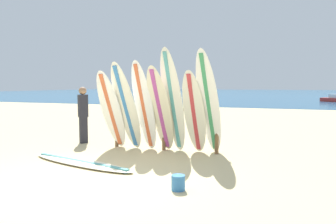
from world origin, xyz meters
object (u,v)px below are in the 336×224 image
object	(u,v)px
surfboard_leaning_center_left	(144,106)
surfboard_leaning_far_right	(209,104)
surfboard_leaning_center	(160,110)
sand_bucket	(178,183)
surfboard_leaning_far_left	(111,110)
surfboard_leaning_left	(126,107)
surfboard_leaning_center_right	(173,101)
surfboard_leaning_right	(194,113)
beachgoer_standing	(83,112)
small_boat_offshore	(334,99)
surfboard_rack	(164,120)
surfboard_lying_on_sand	(81,162)

from	to	relation	value
surfboard_leaning_center_left	surfboard_leaning_far_right	size ratio (longest dim) A/B	0.92
surfboard_leaning_center	sand_bucket	xyz separation A→B (m)	(1.26, -2.45, -0.91)
surfboard_leaning_center	sand_bucket	world-z (taller)	surfboard_leaning_center
surfboard_leaning_far_left	surfboard_leaning_left	world-z (taller)	surfboard_leaning_left
surfboard_leaning_center_left	surfboard_leaning_center_right	world-z (taller)	surfboard_leaning_center_right
surfboard_leaning_far_right	surfboard_leaning_left	bearing A→B (deg)	-176.67
surfboard_leaning_right	sand_bucket	world-z (taller)	surfboard_leaning_right
surfboard_leaning_center_right	sand_bucket	world-z (taller)	surfboard_leaning_center_right
surfboard_leaning_center_left	sand_bucket	size ratio (longest dim) A/B	9.30
surfboard_leaning_far_left	sand_bucket	size ratio (longest dim) A/B	8.33
surfboard_leaning_far_right	surfboard_leaning_far_left	bearing A→B (deg)	-177.87
beachgoer_standing	small_boat_offshore	xyz separation A→B (m)	(9.48, 26.17, -0.60)
sand_bucket	surfboard_leaning_far_right	bearing A→B (deg)	92.34
surfboard_leaning_center_right	surfboard_leaning_far_right	world-z (taller)	surfboard_leaning_center_right
surfboard_leaning_center_left	surfboard_leaning_right	world-z (taller)	surfboard_leaning_center_left
surfboard_rack	surfboard_leaning_center_right	distance (m)	0.67
surfboard_leaning_far_left	sand_bucket	bearing A→B (deg)	-42.95
surfboard_leaning_center	surfboard_leaning_far_right	bearing A→B (deg)	-0.03
surfboard_lying_on_sand	small_boat_offshore	bearing A→B (deg)	73.94
surfboard_leaning_center_left	small_boat_offshore	xyz separation A→B (m)	(7.42, 26.64, -0.84)
small_boat_offshore	sand_bucket	world-z (taller)	small_boat_offshore
surfboard_rack	sand_bucket	xyz separation A→B (m)	(1.30, -2.78, -0.64)
surfboard_lying_on_sand	sand_bucket	world-z (taller)	sand_bucket
surfboard_leaning_right	surfboard_leaning_center_right	bearing A→B (deg)	-175.47
surfboard_leaning_center	sand_bucket	size ratio (longest dim) A/B	8.75
surfboard_rack	sand_bucket	size ratio (longest dim) A/B	11.65
surfboard_rack	surfboard_leaning_center_left	bearing A→B (deg)	-137.75
beachgoer_standing	sand_bucket	size ratio (longest dim) A/B	6.59
sand_bucket	beachgoer_standing	bearing A→B (deg)	142.21
surfboard_leaning_right	small_boat_offshore	size ratio (longest dim) A/B	0.79
surfboard_rack	small_boat_offshore	xyz separation A→B (m)	(7.04, 26.30, -0.50)
surfboard_leaning_center_right	sand_bucket	bearing A→B (deg)	-68.76
surfboard_leaning_far_right	surfboard_leaning_center_right	bearing A→B (deg)	179.07
surfboard_leaning_left	surfboard_leaning_right	xyz separation A→B (m)	(1.65, 0.17, -0.10)
surfboard_leaning_left	surfboard_leaning_center_left	xyz separation A→B (m)	(0.42, 0.10, 0.02)
surfboard_rack	surfboard_leaning_left	distance (m)	0.97
surfboard_rack	beachgoer_standing	size ratio (longest dim) A/B	1.77
surfboard_lying_on_sand	surfboard_leaning_center_right	bearing A→B (deg)	48.20
surfboard_leaning_center	surfboard_lying_on_sand	size ratio (longest dim) A/B	0.74
surfboard_leaning_left	small_boat_offshore	xyz separation A→B (m)	(7.84, 26.74, -0.82)
surfboard_leaning_far_left	small_boat_offshore	world-z (taller)	surfboard_leaning_far_left
surfboard_leaning_far_left	surfboard_lying_on_sand	bearing A→B (deg)	-84.56
surfboard_rack	surfboard_leaning_left	xyz separation A→B (m)	(-0.80, -0.45, 0.32)
surfboard_leaning_center_left	surfboard_leaning_center	size ratio (longest dim) A/B	1.06
surfboard_leaning_center_left	small_boat_offshore	size ratio (longest dim) A/B	0.89
surfboard_leaning_center	surfboard_leaning_far_right	distance (m)	1.18
surfboard_leaning_center	surfboard_leaning_left	bearing A→B (deg)	-172.05
surfboard_leaning_far_right	surfboard_lying_on_sand	xyz separation A→B (m)	(-2.29, -1.59, -1.16)
surfboard_leaning_far_left	surfboard_leaning_center	bearing A→B (deg)	4.10
surfboard_leaning_center_left	surfboard_rack	bearing A→B (deg)	42.25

